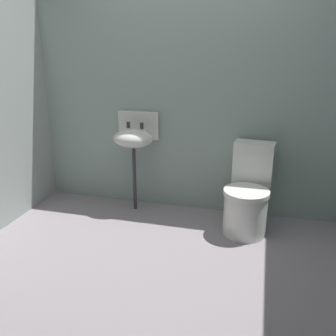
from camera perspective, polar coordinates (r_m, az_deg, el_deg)
The scene contains 4 objects.
ground_plane at distance 2.95m, azimuth -1.45°, elevation -15.49°, with size 3.53×2.62×0.08m, color gray.
wall_back at distance 3.61m, azimuth 3.68°, elevation 9.84°, with size 3.53×0.10×2.13m, color #91A59A.
toilet_near_wall at distance 3.36m, azimuth 12.37°, elevation -4.46°, with size 0.45×0.63×0.78m.
sink at distance 3.61m, azimuth -5.32°, elevation 4.78°, with size 0.42×0.35×0.99m.
Camera 1 is at (0.70, -2.34, 1.61)m, focal length 38.91 mm.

